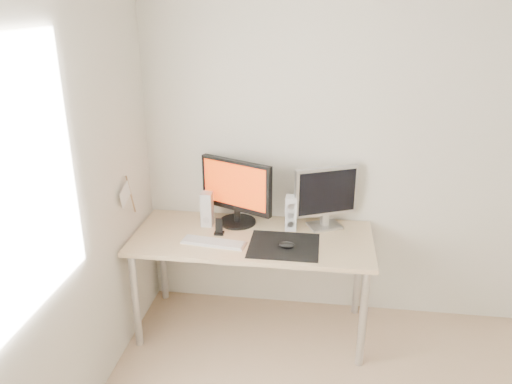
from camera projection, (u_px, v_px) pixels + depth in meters
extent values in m
plane|color=silver|center=(396.00, 151.00, 3.37)|extent=(3.50, 0.00, 3.50)
cube|color=black|center=(284.00, 246.00, 3.21)|extent=(0.45, 0.40, 0.00)
ellipsoid|color=black|center=(287.00, 245.00, 3.17)|extent=(0.11, 0.06, 0.04)
cube|color=#D1B587|center=(252.00, 238.00, 3.34)|extent=(1.60, 0.70, 0.03)
cylinder|color=silver|center=(136.00, 300.00, 3.30)|extent=(0.05, 0.05, 0.70)
cylinder|color=silver|center=(363.00, 319.00, 3.11)|extent=(0.05, 0.05, 0.70)
cylinder|color=silver|center=(163.00, 258.00, 3.84)|extent=(0.05, 0.05, 0.70)
cylinder|color=silver|center=(358.00, 272.00, 3.65)|extent=(0.05, 0.05, 0.70)
cylinder|color=black|center=(237.00, 222.00, 3.54)|extent=(0.34, 0.34, 0.02)
cylinder|color=black|center=(237.00, 213.00, 3.51)|extent=(0.06, 0.06, 0.12)
cube|color=black|center=(236.00, 185.00, 3.43)|extent=(0.52, 0.27, 0.36)
cube|color=orange|center=(234.00, 185.00, 3.40)|extent=(0.46, 0.21, 0.30)
cube|color=#B1B1B3|center=(324.00, 226.00, 3.47)|extent=(0.27, 0.24, 0.01)
cube|color=silver|center=(325.00, 218.00, 3.45)|extent=(0.06, 0.06, 0.10)
cube|color=#BABABD|center=(326.00, 191.00, 3.38)|extent=(0.43, 0.22, 0.34)
cube|color=black|center=(328.00, 192.00, 3.36)|extent=(0.37, 0.18, 0.30)
cube|color=silver|center=(207.00, 209.00, 3.46)|extent=(0.08, 0.09, 0.24)
cylinder|color=#B5B4B7|center=(206.00, 220.00, 3.44)|extent=(0.05, 0.01, 0.05)
cylinder|color=silver|center=(206.00, 212.00, 3.42)|extent=(0.05, 0.01, 0.05)
cylinder|color=silver|center=(205.00, 203.00, 3.40)|extent=(0.05, 0.01, 0.05)
cube|color=silver|center=(291.00, 213.00, 3.40)|extent=(0.08, 0.09, 0.24)
cylinder|color=silver|center=(291.00, 224.00, 3.38)|extent=(0.05, 0.01, 0.05)
cylinder|color=silver|center=(291.00, 215.00, 3.36)|extent=(0.05, 0.01, 0.05)
cylinder|color=#BBBBBD|center=(291.00, 206.00, 3.33)|extent=(0.05, 0.01, 0.05)
cube|color=silver|center=(214.00, 243.00, 3.24)|extent=(0.43, 0.17, 0.01)
cube|color=silver|center=(214.00, 242.00, 3.23)|extent=(0.41, 0.16, 0.01)
cube|color=black|center=(219.00, 233.00, 3.37)|extent=(0.06, 0.06, 0.01)
cube|color=black|center=(219.00, 225.00, 3.35)|extent=(0.05, 0.02, 0.10)
cylinder|color=#A57F54|center=(131.00, 194.00, 3.26)|extent=(0.01, 0.10, 0.29)
cube|color=white|center=(125.00, 194.00, 3.16)|extent=(0.00, 0.19, 0.15)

